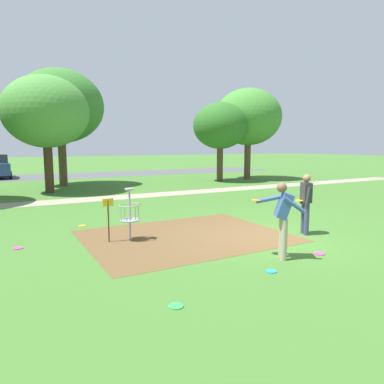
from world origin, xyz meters
TOP-DOWN VIEW (x-y plane):
  - ground_plane at (0.00, 0.00)m, footprint 160.00×160.00m
  - dirt_tee_pad at (-2.07, 1.20)m, footprint 5.44×4.32m
  - disc_golf_basket at (-3.62, 1.55)m, footprint 0.98×0.58m
  - player_foreground_watching at (-1.12, -1.58)m, footprint 0.82×0.94m
  - player_throwing at (1.00, -0.25)m, footprint 0.45×0.49m
  - frisbee_near_basket at (-0.13, -1.77)m, footprint 0.26×0.26m
  - frisbee_by_tee at (-4.25, -2.56)m, footprint 0.24×0.24m
  - frisbee_mid_grass at (-6.24, 2.12)m, footprint 0.24×0.24m
  - frisbee_far_left at (-1.90, -2.12)m, footprint 0.22×0.22m
  - frisbee_far_right at (-4.34, 3.85)m, footprint 0.22×0.22m
  - tree_near_left at (9.98, 13.93)m, footprint 4.90×4.90m
  - tree_near_right at (-4.17, 12.75)m, footprint 4.39×4.39m
  - tree_mid_right at (-2.97, 15.83)m, footprint 5.24×5.24m
  - tree_far_left at (7.16, 13.42)m, footprint 3.77×3.77m
  - parking_lot_strip at (0.00, 23.42)m, footprint 36.00×6.00m
  - gravel_path at (0.00, 9.32)m, footprint 40.00×1.53m

SIDE VIEW (x-z plane):
  - ground_plane at x=0.00m, z-range 0.00..0.00m
  - gravel_path at x=0.00m, z-range 0.00..0.00m
  - parking_lot_strip at x=0.00m, z-range 0.00..0.01m
  - dirt_tee_pad at x=-2.07m, z-range 0.00..0.01m
  - frisbee_near_basket at x=-0.13m, z-range 0.00..0.02m
  - frisbee_by_tee at x=-4.25m, z-range 0.00..0.02m
  - frisbee_mid_grass at x=-6.24m, z-range 0.00..0.02m
  - frisbee_far_left at x=-1.90m, z-range 0.00..0.02m
  - frisbee_far_right at x=-4.34m, z-range 0.00..0.02m
  - disc_golf_basket at x=-3.62m, z-range 0.06..1.45m
  - player_throwing at x=1.00m, z-range 0.11..1.82m
  - player_foreground_watching at x=-1.12m, z-range 0.13..1.84m
  - tree_far_left at x=7.16m, z-range 1.11..6.59m
  - tree_near_right at x=-4.17m, z-range 1.17..7.29m
  - tree_near_left at x=9.98m, z-range 1.25..7.96m
  - tree_mid_right at x=-2.97m, z-range 1.32..8.45m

